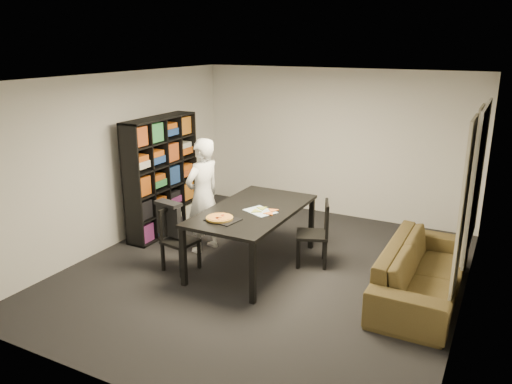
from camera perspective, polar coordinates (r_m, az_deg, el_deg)
The scene contains 16 objects.
room at distance 6.47m, azimuth 1.04°, elevation 1.32°, with size 5.01×5.51×2.61m.
window_pane at distance 6.38m, azimuth 24.05°, elevation 1.45°, with size 0.02×1.40×1.60m, color black.
window_frame at distance 6.38m, azimuth 24.00°, elevation 1.46°, with size 0.03×1.52×1.72m, color white.
curtain_left at distance 5.98m, azimuth 22.46°, elevation -2.84°, with size 0.03×0.70×2.25m, color beige.
curtain_right at distance 6.98m, azimuth 23.34°, elevation -0.22°, with size 0.03×0.70×2.25m, color beige.
bookshelf at distance 8.18m, azimuth -10.70°, elevation 1.82°, with size 0.35×1.50×1.90m, color black.
dining_table at distance 6.84m, azimuth -0.39°, elevation -2.53°, with size 1.11×2.01×0.84m.
chair_left at distance 6.93m, azimuth -9.16°, elevation -4.80°, with size 0.47×0.47×0.88m.
chair_right at distance 7.01m, azimuth 7.17°, elevation -4.22°, with size 0.56×0.56×0.93m.
draped_jacket at distance 6.94m, azimuth -9.94°, elevation -2.85°, with size 0.41×0.23×0.48m.
person at distance 7.37m, azimuth -6.09°, elevation -0.41°, with size 0.62×0.41×1.71m, color white.
baking_tray at distance 6.41m, azimuth -3.79°, elevation -3.16°, with size 0.40×0.32×0.01m, color black.
pepperoni_pizza at distance 6.42m, azimuth -4.19°, elevation -2.96°, with size 0.35×0.35×0.03m.
kitchen_towel at distance 6.71m, azimuth 0.50°, elevation -2.22°, with size 0.40×0.30×0.01m, color silver.
pizza_slices at distance 6.70m, azimuth 1.03°, elevation -2.15°, with size 0.37×0.31×0.01m, color gold, non-canonical shape.
sofa at distance 6.54m, azimuth 18.49°, elevation -8.55°, with size 2.24×0.88×0.65m, color #42321A.
Camera 1 is at (2.77, -5.58, 3.04)m, focal length 35.00 mm.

